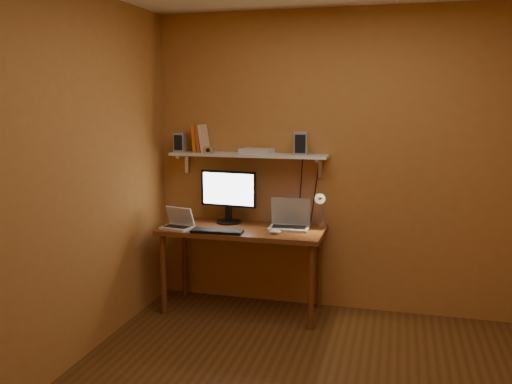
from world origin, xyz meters
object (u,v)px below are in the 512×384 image
(monitor, at_px, (228,194))
(mouse, at_px, (275,232))
(netbook, at_px, (178,222))
(shelf_camera, at_px, (209,150))
(desk, at_px, (242,238))
(wall_shelf, at_px, (248,155))
(laptop, at_px, (290,220))
(speaker_left, at_px, (180,142))
(keyboard, at_px, (217,231))
(router, at_px, (257,151))
(desk_lamp, at_px, (321,205))
(speaker_right, at_px, (301,143))

(monitor, height_order, mouse, monitor)
(netbook, height_order, shelf_camera, shelf_camera)
(desk, xyz_separation_m, mouse, (0.32, -0.13, 0.10))
(wall_shelf, xyz_separation_m, mouse, (0.32, -0.33, -0.59))
(laptop, height_order, speaker_left, speaker_left)
(keyboard, bearing_deg, wall_shelf, 65.07)
(router, bearing_deg, mouse, -53.59)
(desk_lamp, bearing_deg, netbook, -166.55)
(speaker_left, bearing_deg, netbook, -72.59)
(keyboard, bearing_deg, desk_lamp, 18.73)
(desk, height_order, laptop, laptop)
(shelf_camera, relative_size, router, 0.35)
(monitor, distance_m, laptop, 0.61)
(laptop, bearing_deg, desk_lamp, 3.46)
(desk, height_order, desk_lamp, desk_lamp)
(monitor, bearing_deg, router, 13.80)
(monitor, height_order, netbook, monitor)
(wall_shelf, height_order, laptop, wall_shelf)
(monitor, bearing_deg, desk, -36.68)
(laptop, bearing_deg, shelf_camera, 175.89)
(keyboard, relative_size, speaker_right, 2.17)
(netbook, distance_m, mouse, 0.84)
(mouse, relative_size, shelf_camera, 1.00)
(desk_lamp, relative_size, shelf_camera, 3.88)
(laptop, distance_m, shelf_camera, 0.94)
(netbook, bearing_deg, mouse, 13.62)
(netbook, relative_size, mouse, 2.95)
(desk, bearing_deg, speaker_right, 20.56)
(monitor, bearing_deg, netbook, -132.46)
(keyboard, distance_m, speaker_right, 1.03)
(monitor, xyz_separation_m, router, (0.25, 0.04, 0.38))
(laptop, relative_size, keyboard, 0.81)
(netbook, height_order, router, router)
(keyboard, height_order, speaker_right, speaker_right)
(keyboard, distance_m, shelf_camera, 0.75)
(monitor, height_order, laptop, monitor)
(netbook, xyz_separation_m, router, (0.60, 0.35, 0.60))
(monitor, height_order, keyboard, monitor)
(laptop, distance_m, keyboard, 0.64)
(keyboard, bearing_deg, netbook, 167.20)
(desk, xyz_separation_m, monitor, (-0.18, 0.16, 0.35))
(speaker_right, bearing_deg, keyboard, -151.71)
(monitor, bearing_deg, mouse, -25.17)
(wall_shelf, distance_m, monitor, 0.39)
(netbook, height_order, desk_lamp, desk_lamp)
(desk_lamp, bearing_deg, desk, -169.19)
(desk, relative_size, keyboard, 3.26)
(speaker_left, bearing_deg, shelf_camera, -14.73)
(desk_lamp, bearing_deg, shelf_camera, -179.61)
(wall_shelf, distance_m, keyboard, 0.74)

